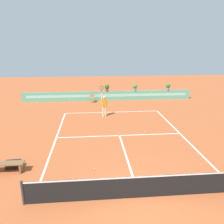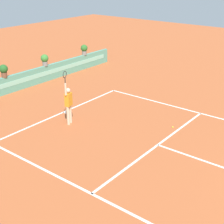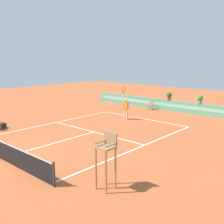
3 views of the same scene
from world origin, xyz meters
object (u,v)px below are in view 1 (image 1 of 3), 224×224
at_px(tennis_ball_near_baseline, 145,132).
at_px(potted_plant_centre, 107,87).
at_px(ball_kid_chair, 92,98).
at_px(gear_bag, 13,164).
at_px(tennis_player, 104,104).
at_px(bench_courtside, 6,165).
at_px(potted_plant_right, 135,87).
at_px(potted_plant_far_right, 168,86).
at_px(tennis_ball_mid_court, 95,169).

distance_m(tennis_ball_near_baseline, potted_plant_centre, 9.97).
relative_size(ball_kid_chair, gear_bag, 1.21).
height_order(ball_kid_chair, tennis_player, tennis_player).
bearing_deg(ball_kid_chair, bench_courtside, -107.17).
distance_m(bench_courtside, potted_plant_centre, 15.16).
bearing_deg(potted_plant_right, tennis_player, -122.66).
distance_m(tennis_player, potted_plant_right, 6.77).
height_order(tennis_player, potted_plant_far_right, tennis_player).
bearing_deg(potted_plant_far_right, bench_courtside, -131.36).
height_order(ball_kid_chair, gear_bag, ball_kid_chair).
distance_m(tennis_player, tennis_ball_near_baseline, 4.86).
relative_size(bench_courtside, tennis_ball_mid_court, 23.53).
bearing_deg(ball_kid_chair, tennis_ball_mid_court, -90.05).
relative_size(ball_kid_chair, tennis_ball_mid_court, 12.50).
distance_m(gear_bag, tennis_ball_mid_court, 3.99).
relative_size(ball_kid_chair, potted_plant_right, 1.17).
relative_size(bench_courtside, potted_plant_right, 2.21).
distance_m(bench_courtside, potted_plant_far_right, 18.71).
xyz_separation_m(gear_bag, tennis_player, (4.90, 7.89, 0.87)).
bearing_deg(potted_plant_centre, tennis_ball_near_baseline, -78.75).
height_order(gear_bag, tennis_player, tennis_player).
xyz_separation_m(tennis_player, tennis_ball_mid_court, (-0.96, -8.45, -1.02)).
bearing_deg(potted_plant_right, bench_courtside, -121.81).
bearing_deg(gear_bag, bench_courtside, -108.54).
bearing_deg(tennis_ball_mid_court, potted_plant_right, 71.97).
bearing_deg(tennis_ball_mid_court, potted_plant_far_right, 59.73).
height_order(gear_bag, potted_plant_right, potted_plant_right).
distance_m(ball_kid_chair, potted_plant_far_right, 8.32).
xyz_separation_m(ball_kid_chair, tennis_ball_mid_court, (-0.01, -13.40, -0.44)).
height_order(gear_bag, potted_plant_far_right, potted_plant_far_right).
bearing_deg(potted_plant_far_right, gear_bag, -131.93).
bearing_deg(potted_plant_right, ball_kid_chair, -170.94).
xyz_separation_m(tennis_ball_mid_court, potted_plant_far_right, (8.25, 14.14, 1.38)).
distance_m(bench_courtside, tennis_ball_near_baseline, 8.76).
xyz_separation_m(bench_courtside, potted_plant_centre, (5.68, 14.02, 1.04)).
xyz_separation_m(bench_courtside, tennis_player, (5.05, 8.33, 0.67)).
relative_size(potted_plant_right, potted_plant_centre, 1.00).
bearing_deg(tennis_ball_mid_court, gear_bag, 171.96).
relative_size(tennis_ball_mid_court, potted_plant_right, 0.09).
xyz_separation_m(gear_bag, tennis_ball_mid_court, (3.95, -0.56, -0.15)).
bearing_deg(tennis_ball_near_baseline, bench_courtside, -150.36).
bearing_deg(tennis_player, ball_kid_chair, 100.77).
xyz_separation_m(tennis_ball_near_baseline, potted_plant_far_right, (4.73, 9.69, 1.38)).
distance_m(gear_bag, tennis_player, 9.33).
bearing_deg(bench_courtside, tennis_ball_near_baseline, 29.64).
height_order(ball_kid_chair, tennis_ball_mid_court, ball_kid_chair).
relative_size(bench_courtside, gear_bag, 2.29).
bearing_deg(ball_kid_chair, gear_bag, -107.13).
bearing_deg(potted_plant_far_right, tennis_ball_near_baseline, -116.03).
bearing_deg(ball_kid_chair, potted_plant_right, 9.06).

